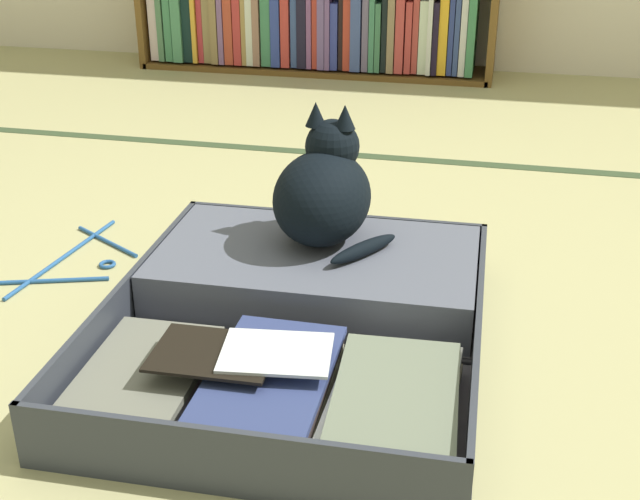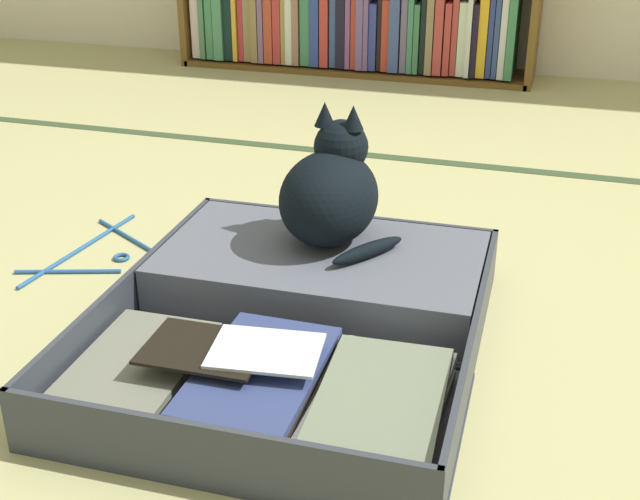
{
  "view_description": "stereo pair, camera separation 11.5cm",
  "coord_description": "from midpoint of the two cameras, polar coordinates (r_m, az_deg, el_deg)",
  "views": [
    {
      "loc": [
        0.35,
        -1.47,
        0.91
      ],
      "look_at": [
        0.03,
        -0.0,
        0.19
      ],
      "focal_mm": 47.44,
      "sensor_mm": 36.0,
      "label": 1
    },
    {
      "loc": [
        0.46,
        -1.44,
        0.91
      ],
      "look_at": [
        0.03,
        -0.0,
        0.19
      ],
      "focal_mm": 47.44,
      "sensor_mm": 36.0,
      "label": 2
    }
  ],
  "objects": [
    {
      "name": "clothes_hanger",
      "position": [
        2.15,
        -13.56,
        -0.13
      ],
      "size": [
        0.26,
        0.45,
        0.01
      ],
      "color": "#255898",
      "rests_on": "ground_plane"
    },
    {
      "name": "open_suitcase",
      "position": [
        1.72,
        0.83,
        -4.33
      ],
      "size": [
        0.74,
        0.87,
        0.12
      ],
      "color": "#323741",
      "rests_on": "ground_plane"
    },
    {
      "name": "tatami_border",
      "position": [
        2.76,
        7.49,
        6.07
      ],
      "size": [
        4.8,
        0.05,
        0.0
      ],
      "color": "#36482B",
      "rests_on": "ground_plane"
    },
    {
      "name": "ground_plane",
      "position": [
        1.77,
        1.07,
        -5.56
      ],
      "size": [
        10.0,
        10.0,
        0.0
      ],
      "primitive_type": "plane",
      "color": "tan"
    },
    {
      "name": "black_cat",
      "position": [
        1.84,
        2.63,
        3.86
      ],
      "size": [
        0.29,
        0.29,
        0.3
      ],
      "color": "black",
      "rests_on": "open_suitcase"
    }
  ]
}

